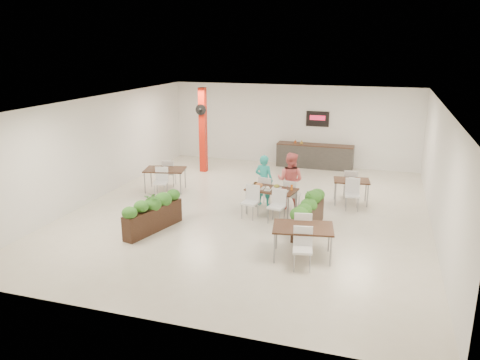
{
  "coord_description": "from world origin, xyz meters",
  "views": [
    {
      "loc": [
        3.59,
        -12.48,
        4.71
      ],
      "look_at": [
        -0.15,
        -0.59,
        1.1
      ],
      "focal_mm": 35.0,
      "sensor_mm": 36.0,
      "label": 1
    }
  ],
  "objects_px": {
    "planter_left": "(153,212)",
    "side_table_a": "(165,172)",
    "red_column": "(203,129)",
    "main_table": "(271,193)",
    "planter_right": "(309,212)",
    "service_counter": "(315,155)",
    "diner_man": "(264,180)",
    "side_table_c": "(303,231)",
    "diner_woman": "(290,181)",
    "side_table_b": "(351,184)"
  },
  "relations": [
    {
      "from": "planter_right",
      "to": "side_table_a",
      "type": "relative_size",
      "value": 1.21
    },
    {
      "from": "red_column",
      "to": "side_table_c",
      "type": "height_order",
      "value": "red_column"
    },
    {
      "from": "red_column",
      "to": "diner_woman",
      "type": "bearing_deg",
      "value": -38.23
    },
    {
      "from": "service_counter",
      "to": "side_table_a",
      "type": "height_order",
      "value": "service_counter"
    },
    {
      "from": "diner_man",
      "to": "side_table_a",
      "type": "relative_size",
      "value": 0.94
    },
    {
      "from": "service_counter",
      "to": "side_table_b",
      "type": "distance_m",
      "value": 4.42
    },
    {
      "from": "red_column",
      "to": "main_table",
      "type": "height_order",
      "value": "red_column"
    },
    {
      "from": "service_counter",
      "to": "planter_left",
      "type": "height_order",
      "value": "service_counter"
    },
    {
      "from": "service_counter",
      "to": "planter_right",
      "type": "xyz_separation_m",
      "value": [
        0.85,
        -6.63,
        0.02
      ]
    },
    {
      "from": "planter_right",
      "to": "side_table_a",
      "type": "xyz_separation_m",
      "value": [
        -5.14,
        2.05,
        0.13
      ]
    },
    {
      "from": "service_counter",
      "to": "diner_man",
      "type": "distance_m",
      "value": 5.1
    },
    {
      "from": "main_table",
      "to": "planter_right",
      "type": "height_order",
      "value": "planter_right"
    },
    {
      "from": "red_column",
      "to": "planter_left",
      "type": "bearing_deg",
      "value": -80.73
    },
    {
      "from": "planter_right",
      "to": "side_table_a",
      "type": "distance_m",
      "value": 5.54
    },
    {
      "from": "planter_left",
      "to": "side_table_a",
      "type": "height_order",
      "value": "planter_left"
    },
    {
      "from": "service_counter",
      "to": "diner_man",
      "type": "bearing_deg",
      "value": -98.74
    },
    {
      "from": "service_counter",
      "to": "diner_woman",
      "type": "relative_size",
      "value": 1.76
    },
    {
      "from": "planter_left",
      "to": "diner_woman",
      "type": "bearing_deg",
      "value": 43.04
    },
    {
      "from": "diner_woman",
      "to": "side_table_c",
      "type": "distance_m",
      "value": 3.41
    },
    {
      "from": "diner_man",
      "to": "main_table",
      "type": "bearing_deg",
      "value": 129.98
    },
    {
      "from": "side_table_c",
      "to": "red_column",
      "type": "bearing_deg",
      "value": 117.91
    },
    {
      "from": "diner_woman",
      "to": "side_table_a",
      "type": "relative_size",
      "value": 1.02
    },
    {
      "from": "main_table",
      "to": "planter_right",
      "type": "bearing_deg",
      "value": -37.33
    },
    {
      "from": "service_counter",
      "to": "diner_man",
      "type": "height_order",
      "value": "service_counter"
    },
    {
      "from": "service_counter",
      "to": "side_table_c",
      "type": "bearing_deg",
      "value": -83.15
    },
    {
      "from": "side_table_a",
      "to": "side_table_b",
      "type": "xyz_separation_m",
      "value": [
        6.03,
        0.52,
        -0.02
      ]
    },
    {
      "from": "red_column",
      "to": "side_table_b",
      "type": "bearing_deg",
      "value": -20.93
    },
    {
      "from": "main_table",
      "to": "diner_man",
      "type": "distance_m",
      "value": 0.77
    },
    {
      "from": "main_table",
      "to": "service_counter",
      "type": "bearing_deg",
      "value": 86.13
    },
    {
      "from": "side_table_a",
      "to": "main_table",
      "type": "bearing_deg",
      "value": -28.16
    },
    {
      "from": "diner_man",
      "to": "diner_woman",
      "type": "distance_m",
      "value": 0.8
    },
    {
      "from": "planter_right",
      "to": "planter_left",
      "type": "bearing_deg",
      "value": -162.17
    },
    {
      "from": "planter_right",
      "to": "side_table_c",
      "type": "xyz_separation_m",
      "value": [
        0.14,
        -1.66,
        0.13
      ]
    },
    {
      "from": "service_counter",
      "to": "side_table_c",
      "type": "relative_size",
      "value": 1.8
    },
    {
      "from": "main_table",
      "to": "side_table_b",
      "type": "relative_size",
      "value": 1.08
    },
    {
      "from": "side_table_a",
      "to": "side_table_b",
      "type": "distance_m",
      "value": 6.05
    },
    {
      "from": "service_counter",
      "to": "side_table_b",
      "type": "bearing_deg",
      "value": -66.82
    },
    {
      "from": "diner_woman",
      "to": "main_table",
      "type": "bearing_deg",
      "value": 67.03
    },
    {
      "from": "side_table_b",
      "to": "red_column",
      "type": "bearing_deg",
      "value": 151.11
    },
    {
      "from": "side_table_b",
      "to": "diner_man",
      "type": "bearing_deg",
      "value": -166.73
    },
    {
      "from": "side_table_b",
      "to": "main_table",
      "type": "bearing_deg",
      "value": -150.46
    },
    {
      "from": "diner_man",
      "to": "side_table_c",
      "type": "bearing_deg",
      "value": 127.67
    },
    {
      "from": "red_column",
      "to": "planter_right",
      "type": "bearing_deg",
      "value": -44.5
    },
    {
      "from": "red_column",
      "to": "diner_woman",
      "type": "xyz_separation_m",
      "value": [
        4.02,
        -3.17,
        -0.79
      ]
    },
    {
      "from": "planter_right",
      "to": "side_table_b",
      "type": "distance_m",
      "value": 2.72
    },
    {
      "from": "planter_right",
      "to": "side_table_b",
      "type": "xyz_separation_m",
      "value": [
        0.89,
        2.57,
        0.11
      ]
    },
    {
      "from": "side_table_c",
      "to": "diner_man",
      "type": "bearing_deg",
      "value": 108.57
    },
    {
      "from": "main_table",
      "to": "side_table_b",
      "type": "height_order",
      "value": "same"
    },
    {
      "from": "service_counter",
      "to": "side_table_c",
      "type": "xyz_separation_m",
      "value": [
        1.0,
        -8.29,
        0.15
      ]
    },
    {
      "from": "diner_man",
      "to": "side_table_b",
      "type": "height_order",
      "value": "diner_man"
    }
  ]
}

